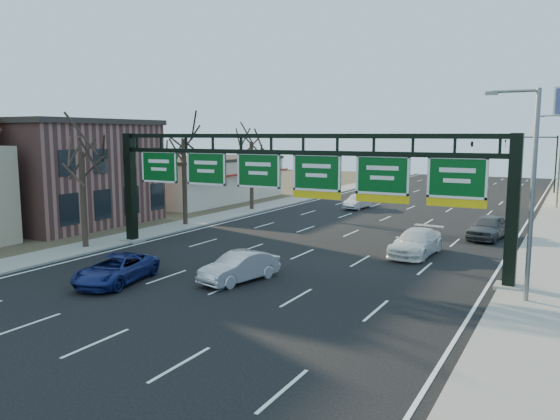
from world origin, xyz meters
The scene contains 19 objects.
ground centered at (0.00, 0.00, 0.00)m, with size 160.00×160.00×0.00m, color black.
sidewalk_left centered at (-12.80, 20.00, 0.06)m, with size 3.00×120.00×0.12m, color gray.
sidewalk_right centered at (12.80, 20.00, 0.06)m, with size 3.00×120.00×0.12m, color gray.
dirt_strip_left centered at (-25.00, 20.00, 0.03)m, with size 21.00×120.00×0.06m, color #473D2B.
lane_markings centered at (0.00, 20.00, 0.01)m, with size 21.60×120.00×0.01m, color white.
sign_gantry centered at (0.16, 8.00, 4.63)m, with size 24.60×1.20×7.20m.
brick_block centered at (-21.50, 11.00, 4.16)m, with size 10.40×12.40×8.30m.
cream_strip centered at (-21.48, 29.00, 2.36)m, with size 10.90×18.40×4.70m.
tree_gantry centered at (-12.80, 5.00, 7.11)m, with size 3.60×3.60×8.48m.
tree_mid centered at (-12.80, 15.00, 7.85)m, with size 3.60×3.60×9.24m.
tree_far centered at (-12.80, 25.00, 7.48)m, with size 3.60×3.60×8.86m.
streetlight_near centered at (12.47, 6.00, 5.08)m, with size 2.15×0.22×9.00m.
streetlight_far centered at (12.47, 40.00, 5.08)m, with size 2.15×0.22×9.00m.
traffic_signal_mast centered at (5.69, 55.00, 5.50)m, with size 10.16×0.54×7.00m.
car_blue_suv centered at (-5.09, -0.02, 0.68)m, with size 2.26×4.90×1.36m, color navy.
car_silver_sedan centered at (-0.02, 3.09, 0.72)m, with size 1.52×4.35×1.43m, color silver.
car_white_wagon centered at (6.02, 13.05, 0.76)m, with size 2.14×5.26×1.53m, color white.
car_grey_far centered at (9.05, 20.50, 0.82)m, with size 1.93×4.80×1.64m, color #444649.
car_silver_distant centered at (-4.29, 30.79, 0.67)m, with size 1.41×4.06×1.34m, color silver.
Camera 1 is at (14.19, -18.74, 7.13)m, focal length 35.00 mm.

